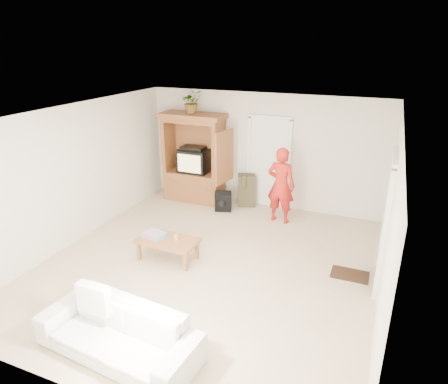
# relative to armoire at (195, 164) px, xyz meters

# --- Properties ---
(floor) EXTENTS (6.00, 6.00, 0.00)m
(floor) POSITION_rel_armoire_xyz_m (1.58, -2.66, -0.91)
(floor) COLOR tan
(floor) RESTS_ON ground
(ceiling) EXTENTS (6.00, 6.00, 0.00)m
(ceiling) POSITION_rel_armoire_xyz_m (1.58, -2.66, 1.69)
(ceiling) COLOR white
(ceiling) RESTS_ON floor
(wall_back) EXTENTS (5.50, 0.00, 5.50)m
(wall_back) POSITION_rel_armoire_xyz_m (1.58, 0.34, 0.39)
(wall_back) COLOR silver
(wall_back) RESTS_ON floor
(wall_front) EXTENTS (5.50, 0.00, 5.50)m
(wall_front) POSITION_rel_armoire_xyz_m (1.58, -5.66, 0.39)
(wall_front) COLOR silver
(wall_front) RESTS_ON floor
(wall_left) EXTENTS (0.00, 6.00, 6.00)m
(wall_left) POSITION_rel_armoire_xyz_m (-1.17, -2.66, 0.39)
(wall_left) COLOR silver
(wall_left) RESTS_ON floor
(wall_right) EXTENTS (0.00, 6.00, 6.00)m
(wall_right) POSITION_rel_armoire_xyz_m (4.33, -2.66, 0.39)
(wall_right) COLOR silver
(wall_right) RESTS_ON floor
(armoire) EXTENTS (1.82, 1.14, 2.10)m
(armoire) POSITION_rel_armoire_xyz_m (0.00, 0.00, 0.00)
(armoire) COLOR #96572E
(armoire) RESTS_ON floor
(door_back) EXTENTS (0.85, 0.05, 2.04)m
(door_back) POSITION_rel_armoire_xyz_m (1.73, 0.31, 0.11)
(door_back) COLOR white
(door_back) RESTS_ON floor
(doorway_right) EXTENTS (0.05, 0.90, 2.04)m
(doorway_right) POSITION_rel_armoire_xyz_m (4.30, -2.06, 0.11)
(doorway_right) COLOR black
(doorway_right) RESTS_ON floor
(framed_picture) EXTENTS (0.03, 0.60, 0.48)m
(framed_picture) POSITION_rel_armoire_xyz_m (4.31, -0.76, 0.69)
(framed_picture) COLOR black
(framed_picture) RESTS_ON wall_right
(doormat) EXTENTS (0.60, 0.40, 0.02)m
(doormat) POSITION_rel_armoire_xyz_m (3.88, -2.06, -0.90)
(doormat) COLOR #382316
(doormat) RESTS_ON floor
(plant) EXTENTS (0.62, 0.61, 0.52)m
(plant) POSITION_rel_armoire_xyz_m (-0.02, -0.03, 1.45)
(plant) COLOR #4C7238
(plant) RESTS_ON armoire
(man) EXTENTS (0.63, 0.44, 1.64)m
(man) POSITION_rel_armoire_xyz_m (2.23, -0.44, -0.09)
(man) COLOR red
(man) RESTS_ON floor
(sofa) EXTENTS (2.15, 1.01, 0.61)m
(sofa) POSITION_rel_armoire_xyz_m (1.42, -4.99, -0.60)
(sofa) COLOR silver
(sofa) RESTS_ON floor
(coffee_table) EXTENTS (1.06, 0.58, 0.39)m
(coffee_table) POSITION_rel_armoire_xyz_m (0.83, -2.76, -0.57)
(coffee_table) COLOR #915A32
(coffee_table) RESTS_ON floor
(towel) EXTENTS (0.42, 0.34, 0.08)m
(towel) POSITION_rel_armoire_xyz_m (0.56, -2.76, -0.47)
(towel) COLOR #FD546F
(towel) RESTS_ON coffee_table
(candle) EXTENTS (0.08, 0.08, 0.10)m
(candle) POSITION_rel_armoire_xyz_m (0.97, -2.72, -0.46)
(candle) COLOR tan
(candle) RESTS_ON coffee_table
(backpack_black) EXTENTS (0.42, 0.32, 0.45)m
(backpack_black) POSITION_rel_armoire_xyz_m (0.90, -0.42, -0.68)
(backpack_black) COLOR black
(backpack_black) RESTS_ON floor
(backpack_olive) EXTENTS (0.48, 0.42, 0.76)m
(backpack_olive) POSITION_rel_armoire_xyz_m (1.27, 0.11, -0.53)
(backpack_olive) COLOR #47442B
(backpack_olive) RESTS_ON floor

